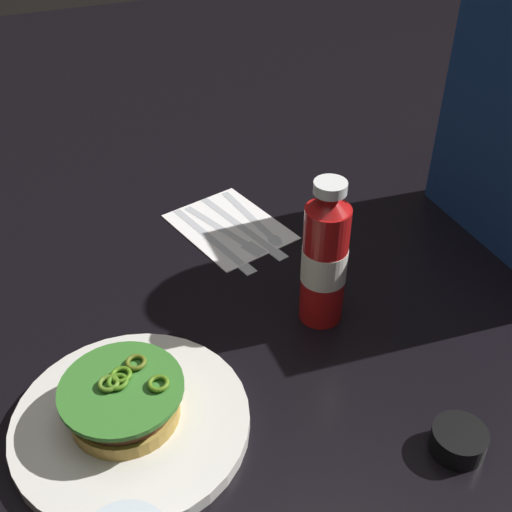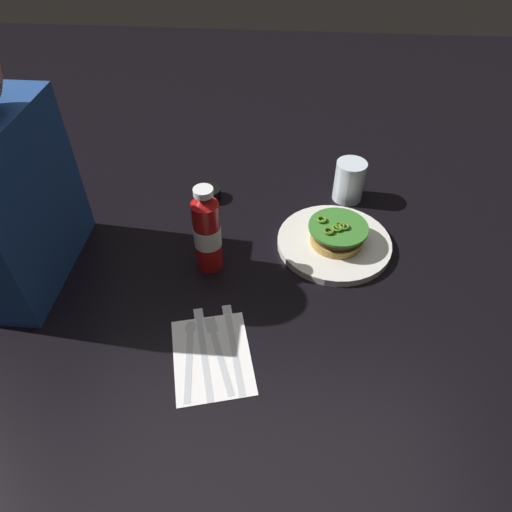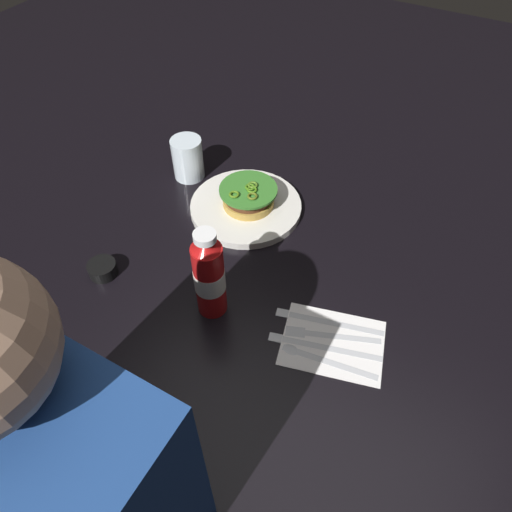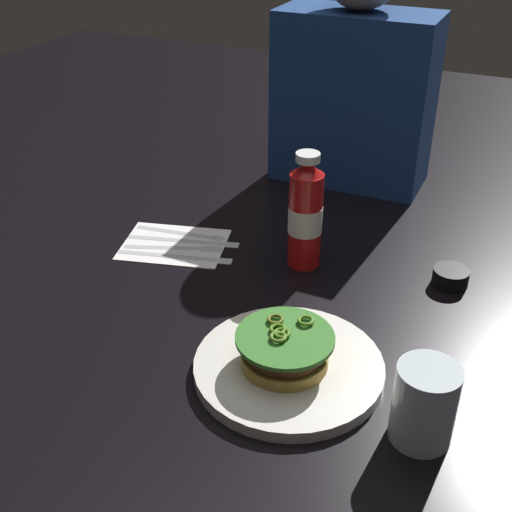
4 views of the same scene
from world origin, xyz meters
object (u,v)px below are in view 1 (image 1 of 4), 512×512
object	(u,v)px
dinner_plate	(131,423)
burger_sandwich	(124,400)
steak_knife	(217,242)
spoon_utensil	(260,224)
ketchup_bottle	(325,258)
condiment_cup	(458,440)
napkin	(229,226)
butter_knife	(247,229)
fork_utensil	(230,233)

from	to	relation	value
dinner_plate	burger_sandwich	bearing A→B (deg)	-147.22
steak_knife	spoon_utensil	xyz separation A→B (m)	(-0.02, 0.08, 0.00)
ketchup_bottle	condiment_cup	distance (m)	0.26
ketchup_bottle	napkin	size ratio (longest dim) A/B	1.11
steak_knife	condiment_cup	bearing A→B (deg)	14.18
ketchup_bottle	condiment_cup	size ratio (longest dim) A/B	3.47
dinner_plate	napkin	bearing A→B (deg)	143.83
napkin	butter_knife	world-z (taller)	butter_knife
condiment_cup	steak_knife	size ratio (longest dim) A/B	0.29
burger_sandwich	condiment_cup	xyz separation A→B (m)	(0.16, 0.31, -0.03)
napkin	condiment_cup	bearing A→B (deg)	9.26
ketchup_bottle	condiment_cup	xyz separation A→B (m)	(0.24, 0.04, -0.08)
condiment_cup	spoon_utensil	distance (m)	0.46
napkin	butter_knife	bearing A→B (deg)	43.46
napkin	spoon_utensil	bearing A→B (deg)	68.70
condiment_cup	napkin	xyz separation A→B (m)	(-0.48, -0.08, -0.01)
ketchup_bottle	spoon_utensil	bearing A→B (deg)	178.64
steak_knife	fork_utensil	distance (m)	0.03
burger_sandwich	butter_knife	bearing A→B (deg)	138.61
condiment_cup	spoon_utensil	size ratio (longest dim) A/B	0.33
ketchup_bottle	steak_knife	distance (m)	0.23
burger_sandwich	napkin	size ratio (longest dim) A/B	0.72
butter_knife	spoon_utensil	size ratio (longest dim) A/B	1.14
dinner_plate	condiment_cup	bearing A→B (deg)	63.06
dinner_plate	napkin	xyz separation A→B (m)	(-0.32, 0.23, -0.01)
condiment_cup	napkin	bearing A→B (deg)	-170.74
steak_knife	fork_utensil	xyz separation A→B (m)	(-0.02, 0.03, 0.00)
fork_utensil	spoon_utensil	xyz separation A→B (m)	(-0.00, 0.05, 0.00)
napkin	steak_knife	world-z (taller)	steak_knife
napkin	butter_knife	xyz separation A→B (m)	(0.02, 0.02, 0.00)
steak_knife	spoon_utensil	distance (m)	0.08
burger_sandwich	condiment_cup	size ratio (longest dim) A/B	2.26
dinner_plate	burger_sandwich	xyz separation A→B (m)	(-0.01, -0.00, 0.03)
condiment_cup	steak_knife	world-z (taller)	condiment_cup
dinner_plate	ketchup_bottle	xyz separation A→B (m)	(-0.08, 0.27, 0.09)
dinner_plate	fork_utensil	world-z (taller)	dinner_plate
burger_sandwich	steak_knife	size ratio (longest dim) A/B	0.65
dinner_plate	burger_sandwich	size ratio (longest dim) A/B	1.95
fork_utensil	butter_knife	world-z (taller)	same
dinner_plate	fork_utensil	distance (m)	0.37
steak_knife	ketchup_bottle	bearing A→B (deg)	20.11
fork_utensil	spoon_utensil	bearing A→B (deg)	93.58
butter_knife	napkin	bearing A→B (deg)	-136.54
condiment_cup	butter_knife	world-z (taller)	condiment_cup
steak_knife	spoon_utensil	world-z (taller)	same
burger_sandwich	condiment_cup	distance (m)	0.35
burger_sandwich	napkin	bearing A→B (deg)	142.97
napkin	butter_knife	distance (m)	0.03
burger_sandwich	fork_utensil	bearing A→B (deg)	141.89
butter_knife	spoon_utensil	xyz separation A→B (m)	(-0.00, 0.02, 0.00)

